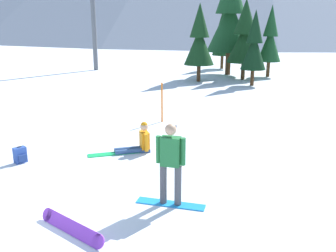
{
  "coord_description": "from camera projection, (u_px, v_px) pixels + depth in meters",
  "views": [
    {
      "loc": [
        4.95,
        -5.98,
        3.79
      ],
      "look_at": [
        1.74,
        3.34,
        1.0
      ],
      "focal_mm": 39.85,
      "sensor_mm": 36.0,
      "label": 1
    }
  ],
  "objects": [
    {
      "name": "snowboarder_midground",
      "position": [
        138.0,
        142.0,
        11.11
      ],
      "size": [
        1.68,
        1.34,
        0.92
      ],
      "color": "#335184",
      "rests_on": "ground_plane"
    },
    {
      "name": "snowboarder_foreground",
      "position": [
        171.0,
        163.0,
        7.72
      ],
      "size": [
        1.51,
        0.38,
        1.79
      ],
      "color": "#1E8CD8",
      "rests_on": "ground_plane"
    },
    {
      "name": "pine_tree_leaning",
      "position": [
        254.0,
        45.0,
        21.95
      ],
      "size": [
        1.5,
        1.5,
        4.44
      ],
      "color": "#472D19",
      "rests_on": "ground_plane"
    },
    {
      "name": "trail_marker_pole",
      "position": [
        162.0,
        102.0,
        14.3
      ],
      "size": [
        0.06,
        0.06,
        1.53
      ],
      "primitive_type": "cylinder",
      "color": "orange",
      "rests_on": "ground_plane"
    },
    {
      "name": "pine_tree_short",
      "position": [
        245.0,
        36.0,
        24.22
      ],
      "size": [
        2.27,
        2.27,
        5.19
      ],
      "color": "#472D19",
      "rests_on": "ground_plane"
    },
    {
      "name": "backpack_blue",
      "position": [
        20.0,
        155.0,
        10.28
      ],
      "size": [
        0.35,
        0.37,
        0.47
      ],
      "color": "#2D4C9E",
      "rests_on": "ground_plane"
    },
    {
      "name": "ground_plane",
      "position": [
        41.0,
        203.0,
        8.02
      ],
      "size": [
        800.0,
        800.0,
        0.0
      ],
      "primitive_type": "plane",
      "color": "silver"
    },
    {
      "name": "pine_tree_broad",
      "position": [
        270.0,
        38.0,
        25.43
      ],
      "size": [
        1.58,
        1.58,
        4.85
      ],
      "color": "#472D19",
      "rests_on": "ground_plane"
    },
    {
      "name": "pine_tree_young",
      "position": [
        230.0,
        16.0,
        26.1
      ],
      "size": [
        3.16,
        3.16,
        7.5
      ],
      "color": "#472D19",
      "rests_on": "ground_plane"
    },
    {
      "name": "loose_snowboard_near_right",
      "position": [
        72.0,
        227.0,
        6.88
      ],
      "size": [
        1.71,
        0.72,
        0.24
      ],
      "color": "#993FD8",
      "rests_on": "ground_plane"
    },
    {
      "name": "pine_tree_slender",
      "position": [
        199.0,
        39.0,
        23.45
      ],
      "size": [
        1.91,
        1.91,
        4.89
      ],
      "color": "#472D19",
      "rests_on": "ground_plane"
    },
    {
      "name": "pine_tree_twin",
      "position": [
        223.0,
        35.0,
        29.86
      ],
      "size": [
        1.68,
        1.68,
        4.9
      ],
      "color": "#472D19",
      "rests_on": "ground_plane"
    }
  ]
}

